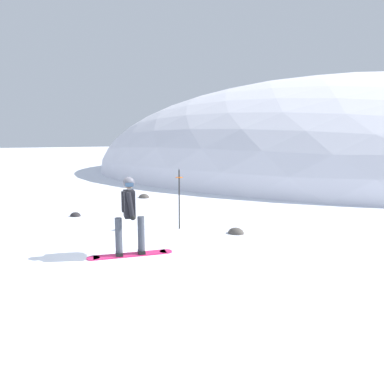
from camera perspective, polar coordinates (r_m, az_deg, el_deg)
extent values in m
plane|color=white|center=(7.64, -15.46, -10.61)|extent=(300.00, 300.00, 0.00)
ellipsoid|color=silver|center=(33.62, 21.71, 3.48)|extent=(42.26, 38.04, 15.39)
cube|color=#D11E5B|center=(7.69, -10.15, -10.21)|extent=(1.25, 1.35, 0.02)
cylinder|color=#D11E5B|center=(7.81, -4.38, -9.81)|extent=(0.28, 0.28, 0.02)
cylinder|color=#D11E5B|center=(7.65, -16.06, -10.51)|extent=(0.28, 0.28, 0.02)
cube|color=black|center=(7.71, -8.36, -9.80)|extent=(0.28, 0.27, 0.06)
cube|color=black|center=(7.66, -11.97, -10.01)|extent=(0.28, 0.27, 0.06)
cylinder|color=#3D424C|center=(7.60, -8.42, -7.07)|extent=(0.15, 0.15, 0.82)
cylinder|color=#3D424C|center=(7.55, -12.06, -7.27)|extent=(0.15, 0.15, 0.82)
cube|color=black|center=(7.42, -10.37, -1.95)|extent=(0.42, 0.40, 0.58)
cylinder|color=black|center=(7.64, -10.57, -1.66)|extent=(0.19, 0.20, 0.57)
cylinder|color=black|center=(7.19, -10.16, -2.26)|extent=(0.19, 0.20, 0.57)
sphere|color=black|center=(7.71, -10.24, -3.45)|extent=(0.11, 0.11, 0.11)
sphere|color=black|center=(7.23, -9.78, -4.22)|extent=(0.11, 0.11, 0.11)
cube|color=#232328|center=(7.61, -10.54, -1.55)|extent=(0.32, 0.33, 0.44)
cube|color=#232328|center=(7.72, -10.61, -2.01)|extent=(0.18, 0.19, 0.20)
sphere|color=beige|center=(7.36, -10.46, 1.31)|extent=(0.21, 0.21, 0.21)
sphere|color=#4C4C56|center=(7.35, -10.46, 1.54)|extent=(0.25, 0.25, 0.25)
cube|color=navy|center=(7.23, -10.34, 1.19)|extent=(0.14, 0.15, 0.08)
cylinder|color=black|center=(9.66, -2.13, -1.35)|extent=(0.04, 0.04, 1.64)
cylinder|color=orange|center=(9.57, -2.15, 2.44)|extent=(0.20, 0.20, 0.02)
cone|color=black|center=(9.56, -2.16, 3.75)|extent=(0.04, 0.04, 0.08)
ellipsoid|color=#282628|center=(12.09, -18.77, -3.81)|extent=(0.38, 0.32, 0.26)
ellipsoid|color=#4C4742|center=(9.39, 7.30, -6.82)|extent=(0.44, 0.38, 0.31)
ellipsoid|color=#4C4742|center=(15.37, -7.96, -0.95)|extent=(0.51, 0.43, 0.36)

